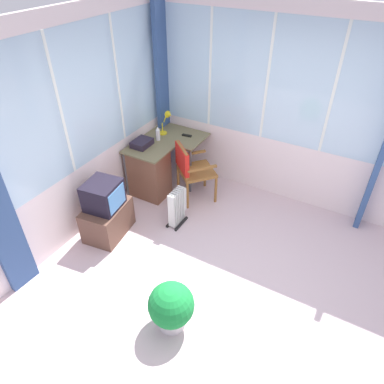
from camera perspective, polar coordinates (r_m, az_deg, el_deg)
ground at (r=4.22m, az=5.30°, el=-15.05°), size 4.95×5.19×0.06m
north_window_panel at (r=4.38m, az=-19.86°, el=8.28°), size 3.95×0.07×2.70m
east_window_panel at (r=4.95m, az=16.37°, el=12.29°), size 0.07×4.19×2.70m
curtain_corner at (r=5.59m, az=-4.65°, el=15.87°), size 0.33×0.08×2.60m
desk at (r=5.29m, az=-6.76°, el=3.60°), size 1.15×0.87×0.76m
desk_lamp at (r=5.44m, az=-3.97°, el=11.73°), size 0.24×0.20×0.35m
tv_remote at (r=5.41m, az=-0.85°, el=9.17°), size 0.06×0.15×0.02m
spray_bottle at (r=5.29m, az=-5.56°, el=9.42°), size 0.06×0.06×0.22m
paper_tray at (r=5.18m, az=-8.14°, el=7.88°), size 0.30×0.23×0.09m
wooden_armchair at (r=5.04m, az=-0.52°, el=4.27°), size 0.68×0.68×0.90m
tv_on_stand at (r=4.68m, az=-13.74°, el=-3.12°), size 0.69×0.52×0.81m
space_heater at (r=4.77m, az=-2.36°, el=-2.33°), size 0.35×0.17×0.55m
potted_plant at (r=3.65m, az=-3.39°, el=-18.05°), size 0.46×0.46×0.56m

